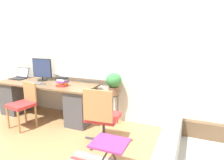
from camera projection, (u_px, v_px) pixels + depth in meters
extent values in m
plane|color=tan|center=(76.00, 131.00, 3.57)|extent=(14.00, 14.00, 0.00)
cube|color=white|center=(95.00, 52.00, 3.99)|extent=(9.00, 0.06, 2.70)
cube|color=white|center=(69.00, 41.00, 4.12)|extent=(0.75, 0.02, 1.51)
cube|color=white|center=(69.00, 41.00, 4.11)|extent=(0.68, 0.01, 1.44)
cube|color=white|center=(102.00, 41.00, 3.84)|extent=(0.75, 0.02, 1.51)
cube|color=white|center=(101.00, 41.00, 3.83)|extent=(0.68, 0.01, 1.44)
cube|color=white|center=(86.00, 77.00, 4.15)|extent=(1.55, 0.11, 0.04)
cube|color=brown|center=(46.00, 84.00, 4.08)|extent=(2.13, 0.71, 0.03)
cube|color=#4C4C51|center=(18.00, 96.00, 4.47)|extent=(0.40, 0.63, 0.70)
cube|color=#4C4C51|center=(81.00, 106.00, 3.85)|extent=(0.40, 0.63, 0.70)
cube|color=black|center=(18.00, 79.00, 4.46)|extent=(0.33, 0.22, 0.02)
cube|color=black|center=(23.00, 72.00, 4.57)|extent=(0.33, 0.09, 0.21)
cube|color=silver|center=(23.00, 72.00, 4.57)|extent=(0.30, 0.08, 0.18)
cylinder|color=black|center=(43.00, 80.00, 4.32)|extent=(0.21, 0.21, 0.02)
cylinder|color=black|center=(43.00, 78.00, 4.32)|extent=(0.04, 0.04, 0.06)
cube|color=black|center=(42.00, 68.00, 4.27)|extent=(0.48, 0.02, 0.40)
cube|color=navy|center=(42.00, 68.00, 4.26)|extent=(0.46, 0.01, 0.38)
cube|color=slate|center=(33.00, 83.00, 4.04)|extent=(0.40, 0.11, 0.02)
ellipsoid|color=slate|center=(44.00, 84.00, 3.96)|extent=(0.04, 0.06, 0.03)
cube|color=red|center=(62.00, 85.00, 3.81)|extent=(0.18, 0.16, 0.04)
cube|color=orange|center=(63.00, 83.00, 3.81)|extent=(0.16, 0.13, 0.04)
cube|color=purple|center=(63.00, 82.00, 3.81)|extent=(0.21, 0.20, 0.03)
cube|color=white|center=(62.00, 80.00, 3.79)|extent=(0.16, 0.11, 0.04)
cube|color=black|center=(63.00, 78.00, 3.78)|extent=(0.20, 0.12, 0.03)
cylinder|color=#B2844C|center=(8.00, 117.00, 3.64)|extent=(0.04, 0.04, 0.43)
cylinder|color=#B2844C|center=(19.00, 122.00, 3.45)|extent=(0.04, 0.04, 0.43)
cylinder|color=#B2844C|center=(25.00, 112.00, 3.91)|extent=(0.04, 0.04, 0.43)
cylinder|color=#B2844C|center=(36.00, 115.00, 3.73)|extent=(0.04, 0.04, 0.43)
cube|color=red|center=(21.00, 105.00, 3.63)|extent=(0.47, 0.45, 0.06)
cube|color=#B2844C|center=(30.00, 92.00, 3.75)|extent=(0.36, 0.10, 0.36)
cube|color=#47474C|center=(95.00, 139.00, 3.27)|extent=(0.33, 0.07, 0.03)
cube|color=#47474C|center=(97.00, 145.00, 3.10)|extent=(0.11, 0.32, 0.03)
cube|color=#47474C|center=(110.00, 145.00, 3.10)|extent=(0.30, 0.20, 0.03)
cube|color=#47474C|center=(113.00, 139.00, 3.28)|extent=(0.27, 0.24, 0.03)
cube|color=#47474C|center=(104.00, 136.00, 3.38)|extent=(0.16, 0.31, 0.03)
cylinder|color=#333338|center=(104.00, 129.00, 3.18)|extent=(0.04, 0.04, 0.36)
cube|color=red|center=(104.00, 117.00, 3.14)|extent=(0.52, 0.50, 0.06)
cube|color=#B2844C|center=(98.00, 106.00, 2.85)|extent=(0.44, 0.08, 0.47)
cube|color=beige|center=(170.00, 144.00, 1.99)|extent=(0.16, 1.20, 0.37)
cube|color=brown|center=(201.00, 146.00, 2.51)|extent=(0.81, 0.09, 0.63)
cylinder|color=#333338|center=(114.00, 95.00, 3.79)|extent=(0.21, 0.21, 0.02)
cylinder|color=#333338|center=(118.00, 110.00, 3.82)|extent=(0.01, 0.01, 0.56)
cylinder|color=#333338|center=(113.00, 108.00, 3.94)|extent=(0.01, 0.01, 0.56)
cylinder|color=#333338|center=(110.00, 111.00, 3.80)|extent=(0.01, 0.01, 0.56)
cylinder|color=brown|center=(114.00, 91.00, 3.77)|extent=(0.20, 0.20, 0.16)
ellipsoid|color=#388442|center=(114.00, 80.00, 3.73)|extent=(0.30, 0.30, 0.27)
cube|color=#93337A|center=(110.00, 143.00, 2.40)|extent=(0.43, 0.37, 0.02)
cylinder|color=#4C3D2D|center=(104.00, 157.00, 2.48)|extent=(0.21, 0.02, 0.40)
cylinder|color=#4C3D2D|center=(116.00, 160.00, 2.42)|extent=(0.21, 0.02, 0.40)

